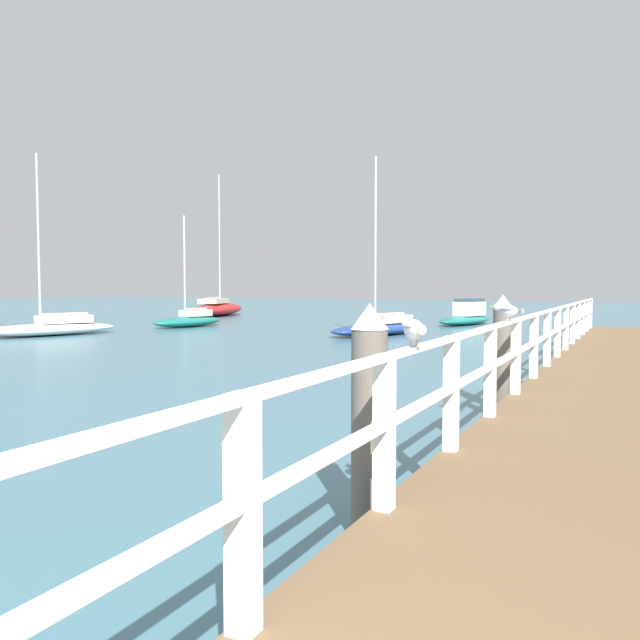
% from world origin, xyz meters
% --- Properties ---
extents(pier_deck, '(2.28, 24.57, 0.43)m').
position_xyz_m(pier_deck, '(0.00, 12.29, 0.21)').
color(pier_deck, brown).
rests_on(pier_deck, ground_plane).
extents(pier_railing, '(0.12, 23.09, 1.02)m').
position_xyz_m(pier_railing, '(-1.06, 12.29, 1.06)').
color(pier_railing, silver).
rests_on(pier_railing, pier_deck).
extents(dock_piling_near, '(0.29, 0.29, 1.76)m').
position_xyz_m(dock_piling_near, '(-1.44, 4.75, 0.89)').
color(dock_piling_near, '#6B6056').
rests_on(dock_piling_near, ground_plane).
extents(dock_piling_far, '(0.29, 0.29, 1.76)m').
position_xyz_m(dock_piling_far, '(-1.44, 10.05, 0.89)').
color(dock_piling_far, '#6B6056').
rests_on(dock_piling_far, ground_plane).
extents(seagull_foreground, '(0.31, 0.42, 0.21)m').
position_xyz_m(seagull_foreground, '(-1.06, 4.67, 1.58)').
color(seagull_foreground, white).
rests_on(seagull_foreground, pier_railing).
extents(seagull_background, '(0.45, 0.25, 0.21)m').
position_xyz_m(seagull_background, '(-1.07, 8.40, 1.58)').
color(seagull_background, white).
rests_on(seagull_background, pier_railing).
extents(boat_2, '(2.33, 4.82, 1.26)m').
position_xyz_m(boat_2, '(-7.04, 30.72, 0.42)').
color(boat_2, '#197266').
rests_on(boat_2, ground_plane).
extents(boat_3, '(3.30, 5.60, 6.81)m').
position_xyz_m(boat_3, '(-19.61, 16.89, 0.31)').
color(boat_3, white).
rests_on(boat_3, ground_plane).
extents(boat_4, '(3.17, 5.41, 6.76)m').
position_xyz_m(boat_4, '(-8.45, 22.87, 0.31)').
color(boat_4, navy).
rests_on(boat_4, ground_plane).
extents(boat_5, '(3.82, 6.80, 8.86)m').
position_xyz_m(boat_5, '(-23.16, 32.51, 0.47)').
color(boat_5, red).
rests_on(boat_5, ground_plane).
extents(boat_6, '(1.85, 4.15, 5.07)m').
position_xyz_m(boat_6, '(-18.06, 23.31, 0.32)').
color(boat_6, '#197266').
rests_on(boat_6, ground_plane).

